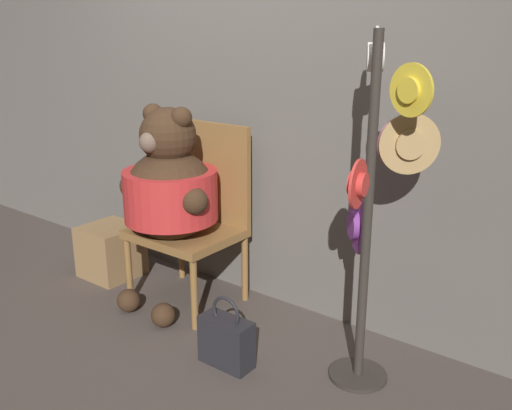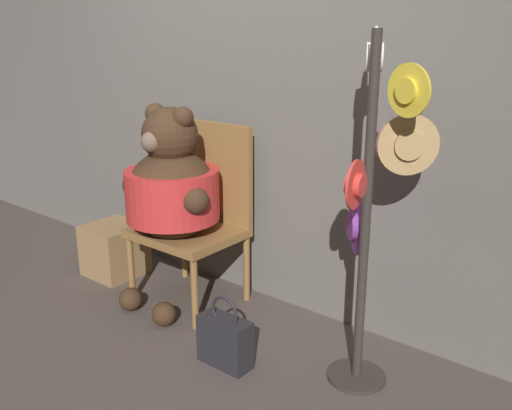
% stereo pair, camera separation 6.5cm
% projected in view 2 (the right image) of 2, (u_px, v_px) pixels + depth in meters
% --- Properties ---
extents(ground_plane, '(14.00, 14.00, 0.00)m').
position_uv_depth(ground_plane, '(187.00, 332.00, 3.15)').
color(ground_plane, '#4C423D').
extents(wall_back, '(8.00, 0.10, 2.74)m').
position_uv_depth(wall_back, '(265.00, 71.00, 3.25)').
color(wall_back, '#66605B').
rests_on(wall_back, ground_plane).
extents(chair, '(0.60, 0.51, 1.07)m').
position_uv_depth(chair, '(198.00, 210.00, 3.44)').
color(chair, olive).
rests_on(chair, ground_plane).
extents(teddy_bear, '(0.65, 0.58, 1.21)m').
position_uv_depth(teddy_bear, '(171.00, 189.00, 3.27)').
color(teddy_bear, '#3D2819').
rests_on(teddy_bear, ground_plane).
extents(hat_display_rack, '(0.47, 0.50, 1.62)m').
position_uv_depth(hat_display_rack, '(374.00, 192.00, 2.49)').
color(hat_display_rack, '#332D28').
rests_on(hat_display_rack, ground_plane).
extents(handbag_on_ground, '(0.27, 0.13, 0.37)m').
position_uv_depth(handbag_on_ground, '(225.00, 340.00, 2.82)').
color(handbag_on_ground, '#232328').
rests_on(handbag_on_ground, ground_plane).
extents(wooden_crate, '(0.35, 0.35, 0.35)m').
position_uv_depth(wooden_crate, '(115.00, 250.00, 3.86)').
color(wooden_crate, '#937047').
rests_on(wooden_crate, ground_plane).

